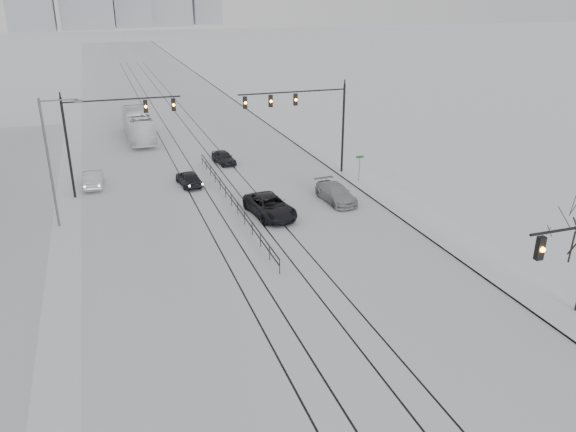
% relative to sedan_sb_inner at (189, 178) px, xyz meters
% --- Properties ---
extents(road, '(22.00, 260.00, 0.02)m').
position_rel_sedan_sb_inner_xyz_m(road, '(2.29, 24.10, -0.65)').
color(road, silver).
rests_on(road, ground).
extents(sidewalk_east, '(5.00, 260.00, 0.16)m').
position_rel_sedan_sb_inner_xyz_m(sidewalk_east, '(15.79, 24.10, -0.58)').
color(sidewalk_east, white).
rests_on(sidewalk_east, ground).
extents(curb, '(0.10, 260.00, 0.12)m').
position_rel_sedan_sb_inner_xyz_m(curb, '(13.34, 24.10, -0.60)').
color(curb, gray).
rests_on(curb, ground).
extents(tram_rails, '(5.30, 180.00, 0.01)m').
position_rel_sedan_sb_inner_xyz_m(tram_rails, '(2.29, 4.10, -0.64)').
color(tram_rails, black).
rests_on(tram_rails, ground).
extents(traffic_mast_ne, '(9.60, 0.37, 8.00)m').
position_rel_sedan_sb_inner_xyz_m(traffic_mast_ne, '(10.44, -0.91, 5.10)').
color(traffic_mast_ne, black).
rests_on(traffic_mast_ne, ground).
extents(traffic_mast_nw, '(9.10, 0.37, 8.00)m').
position_rel_sedan_sb_inner_xyz_m(traffic_mast_nw, '(-6.23, 0.10, 4.91)').
color(traffic_mast_nw, black).
rests_on(traffic_mast_nw, ground).
extents(street_light_west, '(2.73, 0.25, 9.00)m').
position_rel_sedan_sb_inner_xyz_m(street_light_west, '(-9.91, -5.90, 4.55)').
color(street_light_west, '#595B60').
rests_on(street_light_west, ground).
extents(median_fence, '(0.06, 24.00, 1.00)m').
position_rel_sedan_sb_inner_xyz_m(median_fence, '(2.29, -5.90, -0.13)').
color(median_fence, black).
rests_on(median_fence, ground).
extents(street_sign, '(0.70, 0.06, 2.40)m').
position_rel_sedan_sb_inner_xyz_m(street_sign, '(14.09, -3.90, 0.95)').
color(street_sign, '#595B60').
rests_on(street_sign, ground).
extents(sedan_sb_inner, '(2.00, 4.02, 1.32)m').
position_rel_sedan_sb_inner_xyz_m(sedan_sb_inner, '(0.00, 0.00, 0.00)').
color(sedan_sb_inner, black).
rests_on(sedan_sb_inner, ground).
extents(sedan_sb_outer, '(1.80, 4.48, 1.45)m').
position_rel_sedan_sb_inner_xyz_m(sedan_sb_outer, '(-7.71, 2.37, 0.06)').
color(sedan_sb_outer, '#B9BCC2').
rests_on(sedan_sb_outer, ground).
extents(sedan_nb_front, '(3.16, 5.66, 1.49)m').
position_rel_sedan_sb_inner_xyz_m(sedan_nb_front, '(4.49, -8.89, 0.09)').
color(sedan_nb_front, black).
rests_on(sedan_nb_front, ground).
extents(sedan_nb_right, '(2.21, 4.88, 1.39)m').
position_rel_sedan_sb_inner_xyz_m(sedan_nb_right, '(10.28, -7.67, 0.03)').
color(sedan_nb_right, '#9FA2A6').
rests_on(sedan_nb_right, ground).
extents(sedan_nb_far, '(2.02, 3.78, 1.22)m').
position_rel_sedan_sb_inner_xyz_m(sedan_nb_far, '(4.29, 5.53, -0.05)').
color(sedan_nb_far, black).
rests_on(sedan_nb_far, ground).
extents(box_truck, '(2.76, 11.30, 3.14)m').
position_rel_sedan_sb_inner_xyz_m(box_truck, '(-2.53, 18.03, 0.91)').
color(box_truck, white).
rests_on(box_truck, ground).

